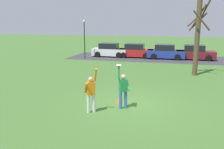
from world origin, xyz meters
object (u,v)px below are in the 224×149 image
Objects in this scene: person_catcher at (123,88)px; parked_car_blue at (166,52)px; parked_car_red at (136,51)px; parked_car_maroon at (195,53)px; lamppost_by_lot at (84,35)px; frisbee_disc at (119,65)px; field_cone_orange at (119,100)px; bare_tree_tall at (198,35)px; person_defender at (91,91)px; parked_car_white at (110,50)px.

person_catcher reaches higher than parked_car_blue.
parked_car_red is 1.00× the size of parked_car_maroon.
lamppost_by_lot is (-8.88, -1.92, 1.86)m from parked_car_blue.
frisbee_disc is 0.76× the size of field_cone_orange.
field_cone_orange is at bearing -106.98° from parked_car_maroon.
parked_car_blue is at bearing -128.61° from person_catcher.
bare_tree_tall is at bearing -28.45° from lamppost_by_lot.
frisbee_disc is 0.06× the size of parked_car_red.
lamppost_by_lot is (-7.46, 14.71, 1.60)m from person_catcher.
field_cone_orange is (7.10, -14.01, -2.43)m from lamppost_by_lot.
parked_car_maroon is 8.62m from bare_tree_tall.
frisbee_disc is 0.06× the size of parked_car_maroon.
person_defender is 1.99m from field_cone_orange.
lamppost_by_lot is at bearing -158.24° from parked_car_red.
person_catcher is at bearing 33.74° from frisbee_disc.
person_catcher is at bearing -63.10° from lamppost_by_lot.
parked_car_blue is 3.14m from parked_car_maroon.
person_defender is 16.83m from lamppost_by_lot.
parked_car_white is (-5.09, 16.79, -0.25)m from person_catcher.
person_catcher is 17.42m from parked_car_maroon.
frisbee_disc is at bearing 0.00° from person_catcher.
parked_car_white is at bearing -178.26° from parked_car_red.
frisbee_disc reaches higher than parked_car_white.
parked_car_blue is at bearing 83.63° from field_cone_orange.
parked_car_blue is 9.27m from lamppost_by_lot.
bare_tree_tall is at bearing -54.64° from parked_car_red.
frisbee_disc reaches higher than parked_car_red.
parked_car_maroon is at bearing 0.10° from parked_car_white.
bare_tree_tall is 19.30× the size of field_cone_orange.
parked_car_red is at bearing 95.83° from field_cone_orange.
frisbee_disc is at bearing -83.90° from parked_car_red.
field_cone_orange is at bearing -96.40° from parked_car_blue.
bare_tree_tall is at bearing -72.87° from parked_car_blue.
person_catcher reaches higher than person_defender.
field_cone_orange is at bearing 25.49° from person_defender.
parked_car_red and parked_car_blue have the same top height.
parked_car_blue is at bearing -176.62° from parked_car_maroon.
parked_car_white is 12.44m from bare_tree_tall.
parked_car_red is at bearing 1.74° from parked_car_white.
parked_car_white and parked_car_blue have the same top height.
frisbee_disc is at bearing -63.87° from lamppost_by_lot.
field_cone_orange is at bearing -73.65° from parked_car_white.
lamppost_by_lot is at bearing -167.84° from parked_car_blue.
field_cone_orange is at bearing -84.20° from parked_car_red.
lamppost_by_lot is at bearing 151.55° from bare_tree_tall.
field_cone_orange is at bearing -118.58° from bare_tree_tall.
parked_car_maroon is (6.57, -0.07, 0.00)m from parked_car_red.
parked_car_maroon is at bearing 74.37° from frisbee_disc.
frisbee_disc is 0.06× the size of parked_car_white.
lamppost_by_lot reaches higher than parked_car_white.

